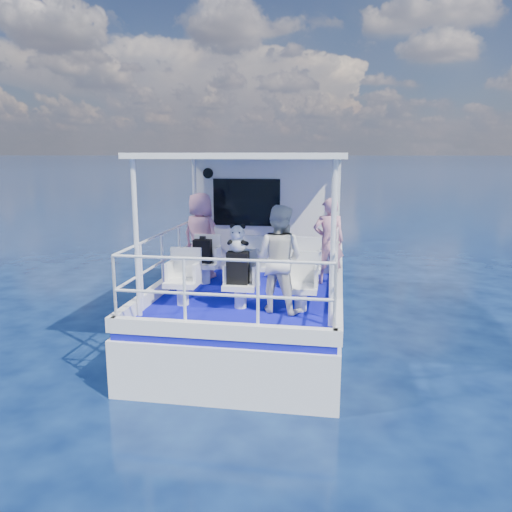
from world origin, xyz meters
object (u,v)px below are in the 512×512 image
(backpack_center, at_px, (238,268))
(panda, at_px, (238,238))
(passenger_stbd_aft, at_px, (278,259))
(passenger_port_fwd, at_px, (201,236))

(backpack_center, bearing_deg, panda, 95.84)
(passenger_stbd_aft, relative_size, backpack_center, 3.27)
(passenger_port_fwd, bearing_deg, backpack_center, 143.35)
(passenger_port_fwd, xyz_separation_m, passenger_stbd_aft, (1.66, -1.77, -0.01))
(passenger_port_fwd, distance_m, passenger_stbd_aft, 2.42)
(passenger_port_fwd, distance_m, backpack_center, 2.04)
(passenger_port_fwd, height_order, passenger_stbd_aft, passenger_port_fwd)
(panda, bearing_deg, passenger_port_fwd, 121.17)
(backpack_center, distance_m, panda, 0.44)
(passenger_port_fwd, height_order, panda, passenger_port_fwd)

